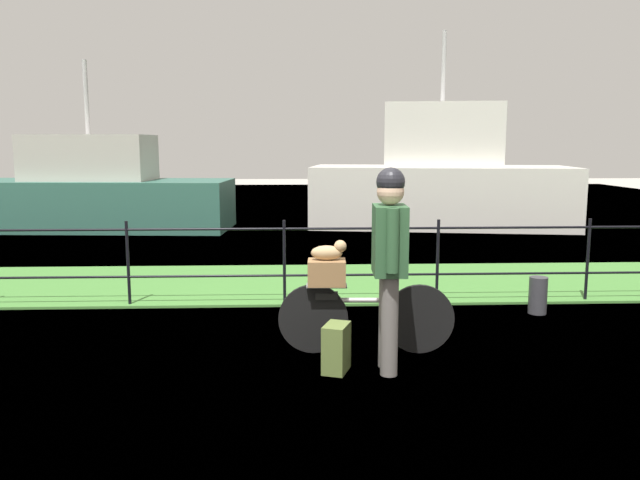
{
  "coord_description": "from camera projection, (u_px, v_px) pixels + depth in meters",
  "views": [
    {
      "loc": [
        0.12,
        -4.77,
        1.85
      ],
      "look_at": [
        0.38,
        1.46,
        0.9
      ],
      "focal_mm": 34.82,
      "sensor_mm": 36.0,
      "label": 1
    }
  ],
  "objects": [
    {
      "name": "ground_plane",
      "position": [
        280.0,
        378.0,
        4.99
      ],
      "size": [
        60.0,
        60.0,
        0.0
      ],
      "primitive_type": "plane",
      "color": "#B2ADA3"
    },
    {
      "name": "grass_strip",
      "position": [
        286.0,
        283.0,
        8.37
      ],
      "size": [
        27.0,
        2.4,
        0.03
      ],
      "primitive_type": "cube",
      "color": "#478438",
      "rests_on": "ground"
    },
    {
      "name": "harbor_water",
      "position": [
        289.0,
        224.0,
        14.84
      ],
      "size": [
        30.0,
        30.0,
        0.0
      ],
      "primitive_type": "plane",
      "color": "#60849E",
      "rests_on": "ground"
    },
    {
      "name": "iron_fence",
      "position": [
        284.0,
        256.0,
        7.2
      ],
      "size": [
        18.04,
        0.04,
        1.0
      ],
      "color": "black",
      "rests_on": "ground"
    },
    {
      "name": "bicycle_main",
      "position": [
        364.0,
        317.0,
        5.56
      ],
      "size": [
        1.58,
        0.18,
        0.63
      ],
      "color": "black",
      "rests_on": "ground"
    },
    {
      "name": "wooden_crate",
      "position": [
        327.0,
        272.0,
        5.5
      ],
      "size": [
        0.34,
        0.26,
        0.22
      ],
      "primitive_type": "cube",
      "rotation": [
        0.0,
        0.0,
        -0.05
      ],
      "color": "olive",
      "rests_on": "bicycle_main"
    },
    {
      "name": "terrier_dog",
      "position": [
        330.0,
        251.0,
        5.47
      ],
      "size": [
        0.32,
        0.15,
        0.18
      ],
      "color": "tan",
      "rests_on": "wooden_crate"
    },
    {
      "name": "cyclist_person",
      "position": [
        389.0,
        252.0,
        5.01
      ],
      "size": [
        0.28,
        0.54,
        1.68
      ],
      "color": "slate",
      "rests_on": "ground"
    },
    {
      "name": "backpack_on_paving",
      "position": [
        336.0,
        348.0,
        5.11
      ],
      "size": [
        0.26,
        0.32,
        0.4
      ],
      "primitive_type": "cube",
      "rotation": [
        0.0,
        0.0,
        4.37
      ],
      "color": "olive",
      "rests_on": "ground"
    },
    {
      "name": "mooring_bollard",
      "position": [
        538.0,
        295.0,
        6.88
      ],
      "size": [
        0.2,
        0.2,
        0.41
      ],
      "primitive_type": "cylinder",
      "color": "#38383D",
      "rests_on": "ground"
    },
    {
      "name": "moored_boat_near",
      "position": [
        92.0,
        194.0,
        13.78
      ],
      "size": [
        6.23,
        2.41,
        3.68
      ],
      "color": "#336656",
      "rests_on": "ground"
    },
    {
      "name": "moored_boat_mid",
      "position": [
        440.0,
        182.0,
        14.29
      ],
      "size": [
        6.15,
        3.25,
        4.39
      ],
      "color": "silver",
      "rests_on": "ground"
    }
  ]
}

